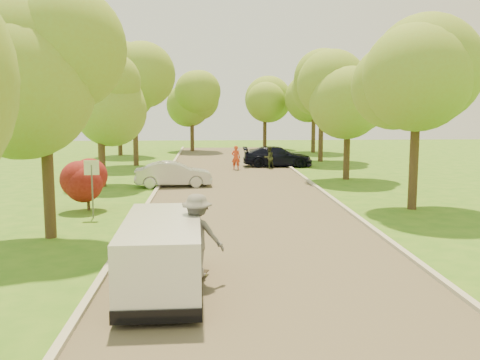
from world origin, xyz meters
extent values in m
plane|color=#336C19|center=(0.00, 0.00, 0.00)|extent=(100.00, 100.00, 0.00)
cube|color=#4C4438|center=(0.00, 8.00, 0.01)|extent=(8.00, 60.00, 0.01)
cube|color=#B2AD9E|center=(-4.05, 8.00, 0.06)|extent=(0.18, 60.00, 0.12)
cube|color=#B2AD9E|center=(4.05, 8.00, 0.06)|extent=(0.18, 60.00, 0.12)
cylinder|color=#59595E|center=(-5.80, 4.00, 1.00)|extent=(0.06, 0.06, 2.00)
cube|color=white|center=(-5.80, 4.00, 1.90)|extent=(0.55, 0.04, 0.55)
cylinder|color=#382619|center=(-6.30, 5.50, 0.35)|extent=(0.12, 0.12, 0.70)
sphere|color=#590F0F|center=(-6.30, 5.50, 1.10)|extent=(1.70, 1.70, 1.70)
cylinder|color=#382619|center=(-6.50, 1.00, 1.80)|extent=(0.36, 0.36, 3.60)
sphere|color=olive|center=(-6.50, 1.00, 4.98)|extent=(4.60, 4.60, 4.60)
sphere|color=olive|center=(-5.81, 1.00, 5.67)|extent=(3.45, 3.45, 3.45)
cylinder|color=#382619|center=(-7.00, 12.00, 1.57)|extent=(0.36, 0.36, 3.15)
sphere|color=olive|center=(-7.00, 12.00, 4.41)|extent=(4.20, 4.20, 4.20)
sphere|color=olive|center=(-6.37, 12.00, 5.04)|extent=(3.15, 3.15, 3.15)
cylinder|color=#382619|center=(-6.60, 22.00, 1.91)|extent=(0.36, 0.36, 3.83)
sphere|color=olive|center=(-6.60, 22.00, 5.27)|extent=(4.80, 4.80, 4.80)
sphere|color=olive|center=(-5.88, 22.00, 5.99)|extent=(3.60, 3.60, 3.60)
cylinder|color=#382619|center=(6.80, 5.00, 1.91)|extent=(0.36, 0.36, 3.83)
sphere|color=olive|center=(6.80, 5.00, 5.33)|extent=(5.00, 5.00, 5.00)
sphere|color=olive|center=(7.55, 5.00, 6.08)|extent=(3.75, 3.75, 3.75)
cylinder|color=#382619|center=(6.40, 14.00, 1.69)|extent=(0.36, 0.36, 3.38)
sphere|color=olive|center=(6.40, 14.00, 4.70)|extent=(4.40, 4.40, 4.40)
sphere|color=olive|center=(7.06, 14.00, 5.36)|extent=(3.30, 3.30, 3.30)
cylinder|color=#382619|center=(7.00, 24.00, 2.02)|extent=(0.36, 0.36, 4.05)
sphere|color=olive|center=(7.00, 24.00, 5.61)|extent=(5.20, 5.20, 5.20)
sphere|color=olive|center=(7.78, 24.00, 6.39)|extent=(3.90, 3.90, 3.90)
cylinder|color=#382619|center=(-9.00, 30.00, 1.80)|extent=(0.36, 0.36, 3.60)
sphere|color=olive|center=(-9.00, 30.00, 5.10)|extent=(5.00, 5.00, 5.00)
sphere|color=olive|center=(-8.25, 30.00, 5.85)|extent=(3.75, 3.75, 3.75)
cylinder|color=#382619|center=(8.00, 32.00, 1.91)|extent=(0.36, 0.36, 3.83)
sphere|color=olive|center=(8.00, 32.00, 5.33)|extent=(5.00, 5.00, 5.00)
sphere|color=olive|center=(8.75, 32.00, 6.08)|extent=(3.75, 3.75, 3.75)
cylinder|color=#382619|center=(-3.00, 34.00, 1.69)|extent=(0.36, 0.36, 3.38)
sphere|color=olive|center=(-3.00, 34.00, 4.81)|extent=(4.80, 4.80, 4.80)
sphere|color=olive|center=(-2.28, 34.00, 5.53)|extent=(3.60, 3.60, 3.60)
cylinder|color=#382619|center=(4.00, 36.00, 1.80)|extent=(0.36, 0.36, 3.60)
sphere|color=olive|center=(4.00, 36.00, 5.10)|extent=(5.00, 5.00, 5.00)
sphere|color=olive|center=(4.75, 36.00, 5.85)|extent=(3.75, 3.75, 3.75)
cube|color=silver|center=(-2.50, -4.23, 0.89)|extent=(1.81, 4.34, 1.48)
cube|color=black|center=(-2.50, -4.23, 0.27)|extent=(1.83, 4.43, 0.27)
cube|color=black|center=(-2.51, -4.00, 1.25)|extent=(1.80, 3.08, 0.49)
cylinder|color=black|center=(-3.22, -5.68, 0.30)|extent=(0.23, 0.60, 0.59)
cylinder|color=black|center=(-1.70, -5.64, 0.30)|extent=(0.23, 0.60, 0.59)
cylinder|color=black|center=(-3.30, -2.82, 0.30)|extent=(0.23, 0.60, 0.59)
cylinder|color=black|center=(-1.78, -2.78, 0.30)|extent=(0.23, 0.60, 0.59)
imported|color=#B8B8BD|center=(-3.30, 11.74, 0.65)|extent=(4.07, 1.68, 1.31)
imported|color=black|center=(3.30, 20.74, 0.70)|extent=(4.88, 2.13, 1.40)
cube|color=black|center=(-1.73, -3.56, 0.12)|extent=(0.55, 1.05, 0.02)
cylinder|color=#BFCC4C|center=(-1.55, -3.24, 0.05)|extent=(0.05, 0.09, 0.08)
cylinder|color=#BFCC4C|center=(-1.72, -3.19, 0.05)|extent=(0.05, 0.09, 0.08)
cylinder|color=#BFCC4C|center=(-1.74, -3.93, 0.05)|extent=(0.05, 0.09, 0.08)
cylinder|color=#BFCC4C|center=(-1.92, -3.88, 0.05)|extent=(0.05, 0.09, 0.08)
imported|color=slate|center=(-1.73, -3.56, 1.12)|extent=(1.43, 1.06, 1.98)
imported|color=red|center=(0.32, 19.03, 0.80)|extent=(0.65, 0.50, 1.60)
imported|color=#2A301C|center=(2.57, 19.56, 0.75)|extent=(0.91, 0.85, 1.49)
camera|label=1|loc=(-1.44, -15.96, 4.15)|focal=40.00mm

